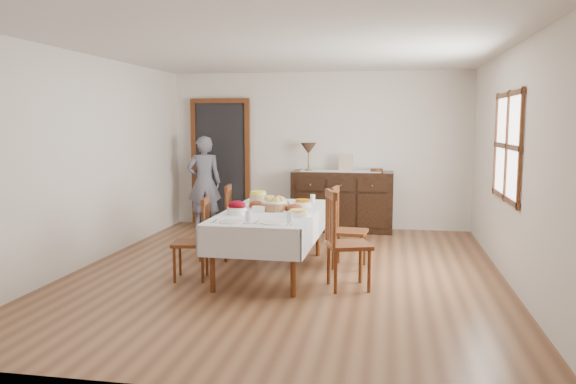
% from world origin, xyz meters
% --- Properties ---
extents(ground, '(6.00, 6.00, 0.00)m').
position_xyz_m(ground, '(0.00, 0.00, 0.00)').
color(ground, brown).
extents(room_shell, '(5.02, 6.02, 2.65)m').
position_xyz_m(room_shell, '(-0.15, 0.42, 1.64)').
color(room_shell, silver).
rests_on(room_shell, ground).
extents(dining_table, '(1.12, 2.15, 0.74)m').
position_xyz_m(dining_table, '(-0.18, -0.00, 0.65)').
color(dining_table, silver).
rests_on(dining_table, ground).
extents(chair_left_near, '(0.45, 0.45, 0.93)m').
position_xyz_m(chair_left_near, '(-0.97, -0.46, 0.47)').
color(chair_left_near, '#552811').
rests_on(chair_left_near, ground).
extents(chair_left_far, '(0.46, 0.46, 0.97)m').
position_xyz_m(chair_left_far, '(-0.99, 0.51, 0.49)').
color(chair_left_far, '#552811').
rests_on(chair_left_far, ground).
extents(chair_right_near, '(0.55, 0.55, 1.06)m').
position_xyz_m(chair_right_near, '(0.71, -0.52, 0.54)').
color(chair_right_near, '#552811').
rests_on(chair_right_near, ground).
extents(chair_right_far, '(0.45, 0.45, 0.99)m').
position_xyz_m(chair_right_far, '(0.66, 0.38, 0.50)').
color(chair_right_far, '#552811').
rests_on(chair_right_far, ground).
extents(sideboard, '(1.63, 0.59, 0.98)m').
position_xyz_m(sideboard, '(0.43, 2.72, 0.49)').
color(sideboard, black).
rests_on(sideboard, ground).
extents(person, '(0.60, 0.49, 1.65)m').
position_xyz_m(person, '(-1.87, 2.54, 0.82)').
color(person, slate).
rests_on(person, ground).
extents(bread_basket, '(0.33, 0.33, 0.17)m').
position_xyz_m(bread_basket, '(-0.15, 0.03, 0.81)').
color(bread_basket, brown).
rests_on(bread_basket, dining_table).
extents(egg_basket, '(0.27, 0.27, 0.10)m').
position_xyz_m(egg_basket, '(-0.18, 0.43, 0.77)').
color(egg_basket, black).
rests_on(egg_basket, dining_table).
extents(ham_platter_a, '(0.28, 0.28, 0.11)m').
position_xyz_m(ham_platter_a, '(-0.40, 0.17, 0.76)').
color(ham_platter_a, white).
rests_on(ham_platter_a, dining_table).
extents(ham_platter_b, '(0.29, 0.29, 0.11)m').
position_xyz_m(ham_platter_b, '(0.10, -0.03, 0.77)').
color(ham_platter_b, white).
rests_on(ham_platter_b, dining_table).
extents(beet_bowl, '(0.22, 0.22, 0.16)m').
position_xyz_m(beet_bowl, '(-0.51, -0.32, 0.81)').
color(beet_bowl, white).
rests_on(beet_bowl, dining_table).
extents(carrot_bowl, '(0.21, 0.21, 0.09)m').
position_xyz_m(carrot_bowl, '(0.13, 0.42, 0.78)').
color(carrot_bowl, white).
rests_on(carrot_bowl, dining_table).
extents(pineapple_bowl, '(0.22, 0.22, 0.15)m').
position_xyz_m(pineapple_bowl, '(-0.50, 0.66, 0.81)').
color(pineapple_bowl, tan).
rests_on(pineapple_bowl, dining_table).
extents(casserole_dish, '(0.26, 0.26, 0.08)m').
position_xyz_m(casserole_dish, '(0.20, -0.32, 0.77)').
color(casserole_dish, white).
rests_on(casserole_dish, dining_table).
extents(butter_dish, '(0.14, 0.09, 0.07)m').
position_xyz_m(butter_dish, '(-0.30, -0.13, 0.77)').
color(butter_dish, white).
rests_on(butter_dish, dining_table).
extents(setting_left, '(0.42, 0.31, 0.10)m').
position_xyz_m(setting_left, '(-0.39, -0.78, 0.76)').
color(setting_left, white).
rests_on(setting_left, dining_table).
extents(setting_right, '(0.42, 0.31, 0.10)m').
position_xyz_m(setting_right, '(0.05, -0.75, 0.76)').
color(setting_right, white).
rests_on(setting_right, dining_table).
extents(glass_far_a, '(0.07, 0.07, 0.09)m').
position_xyz_m(glass_far_a, '(-0.35, 0.64, 0.78)').
color(glass_far_a, white).
rests_on(glass_far_a, dining_table).
extents(glass_far_b, '(0.06, 0.06, 0.11)m').
position_xyz_m(glass_far_b, '(0.21, 0.75, 0.79)').
color(glass_far_b, white).
rests_on(glass_far_b, dining_table).
extents(runner, '(1.30, 0.35, 0.01)m').
position_xyz_m(runner, '(0.40, 2.74, 0.98)').
color(runner, white).
rests_on(runner, sideboard).
extents(table_lamp, '(0.26, 0.26, 0.46)m').
position_xyz_m(table_lamp, '(-0.13, 2.68, 1.33)').
color(table_lamp, brown).
rests_on(table_lamp, sideboard).
extents(picture_frame, '(0.22, 0.08, 0.28)m').
position_xyz_m(picture_frame, '(0.48, 2.70, 1.12)').
color(picture_frame, tan).
rests_on(picture_frame, sideboard).
extents(deco_bowl, '(0.20, 0.20, 0.06)m').
position_xyz_m(deco_bowl, '(0.98, 2.68, 1.01)').
color(deco_bowl, '#552811').
rests_on(deco_bowl, sideboard).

